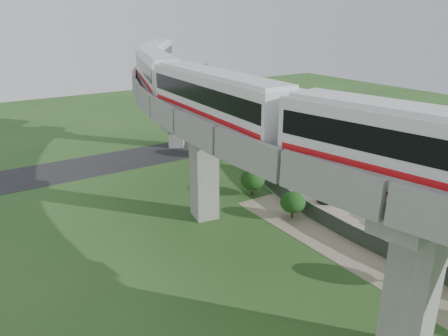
% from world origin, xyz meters
% --- Properties ---
extents(ground, '(160.00, 160.00, 0.00)m').
position_xyz_m(ground, '(0.00, 0.00, 0.00)').
color(ground, '#285020').
rests_on(ground, ground).
extents(dirt_lot, '(18.00, 26.00, 0.04)m').
position_xyz_m(dirt_lot, '(14.00, -2.00, 0.02)').
color(dirt_lot, gray).
rests_on(dirt_lot, ground).
extents(asphalt_road, '(60.00, 8.00, 0.03)m').
position_xyz_m(asphalt_road, '(0.00, 30.00, 0.01)').
color(asphalt_road, '#232326').
rests_on(asphalt_road, ground).
extents(viaduct, '(19.58, 73.98, 11.40)m').
position_xyz_m(viaduct, '(3.84, 0.00, 9.05)').
color(viaduct, '#99968E').
rests_on(viaduct, ground).
extents(metro_train, '(16.25, 60.42, 3.64)m').
position_xyz_m(metro_train, '(1.20, 10.03, 12.31)').
color(metro_train, silver).
rests_on(metro_train, ground).
extents(fence, '(3.87, 38.73, 1.50)m').
position_xyz_m(fence, '(9.75, 0.00, 0.75)').
color(fence, '#2D382D').
rests_on(fence, ground).
extents(tree_0, '(3.03, 3.03, 3.77)m').
position_xyz_m(tree_0, '(11.84, 23.73, 2.48)').
color(tree_0, '#382314').
rests_on(tree_0, ground).
extents(tree_1, '(2.49, 2.49, 2.72)m').
position_xyz_m(tree_1, '(7.56, 11.99, 1.66)').
color(tree_1, '#382314').
rests_on(tree_1, ground).
extents(tree_2, '(2.29, 2.29, 2.57)m').
position_xyz_m(tree_2, '(7.31, 5.64, 1.59)').
color(tree_2, '#382314').
rests_on(tree_2, ground).
extents(tree_3, '(2.44, 2.44, 3.28)m').
position_xyz_m(tree_3, '(7.37, -7.07, 2.24)').
color(tree_3, '#382314').
rests_on(tree_3, ground).
extents(car_white, '(2.96, 3.83, 1.22)m').
position_xyz_m(car_white, '(12.73, -3.30, 0.65)').
color(car_white, silver).
rests_on(car_white, dirt_lot).
extents(car_red, '(4.21, 3.40, 1.35)m').
position_xyz_m(car_red, '(14.72, -0.00, 0.71)').
color(car_red, '#B12210').
rests_on(car_red, dirt_lot).
extents(car_dark, '(3.91, 2.07, 1.08)m').
position_xyz_m(car_dark, '(13.40, 6.29, 0.58)').
color(car_dark, black).
rests_on(car_dark, dirt_lot).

